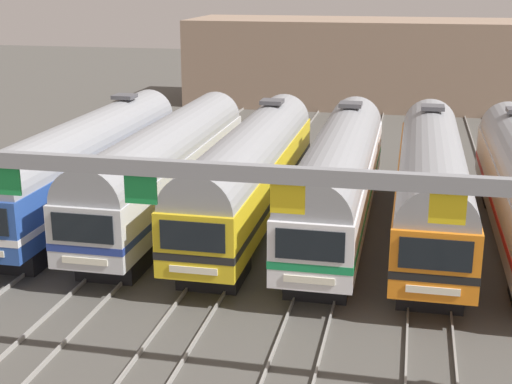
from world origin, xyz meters
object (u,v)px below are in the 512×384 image
Objects in this scene: commuter_train_orange at (431,180)px; catenary_gantry at (213,204)px; commuter_train_blue at (87,161)px; commuter_train_white at (339,174)px; commuter_train_silver at (167,165)px; commuter_train_yellow at (251,170)px.

commuter_train_orange is 0.72× the size of catenary_gantry.
commuter_train_white is at bearing 0.00° from commuter_train_blue.
commuter_train_blue is 0.72× the size of catenary_gantry.
commuter_train_yellow is (3.97, 0.00, 0.00)m from commuter_train_silver.
commuter_train_yellow and commuter_train_white have the same top height.
commuter_train_white is 0.72× the size of catenary_gantry.
catenary_gantry is (-1.99, -13.50, 2.65)m from commuter_train_white.
catenary_gantry is at bearing -53.65° from commuter_train_blue.
catenary_gantry is at bearing -81.63° from commuter_train_yellow.
commuter_train_silver is at bearing -179.97° from commuter_train_white.
commuter_train_orange is at bearing 0.00° from commuter_train_yellow.
commuter_train_white is at bearing 0.03° from commuter_train_silver.
commuter_train_silver is at bearing -179.94° from commuter_train_yellow.
commuter_train_white is (3.97, 0.00, 0.00)m from commuter_train_yellow.
commuter_train_orange is at bearing 0.02° from commuter_train_silver.
commuter_train_silver is 14.99m from catenary_gantry.
commuter_train_orange is (3.97, 0.00, 0.00)m from commuter_train_white.
commuter_train_orange is (7.95, 0.00, 0.00)m from commuter_train_yellow.
catenary_gantry reaches higher than commuter_train_white.
commuter_train_white is (7.95, 0.00, 0.00)m from commuter_train_silver.
commuter_train_silver is 1.00× the size of commuter_train_orange.
commuter_train_blue is at bearing 180.00° from commuter_train_white.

